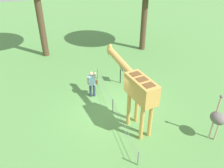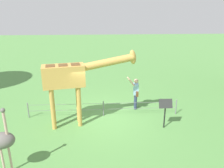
{
  "view_description": "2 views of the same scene",
  "coord_description": "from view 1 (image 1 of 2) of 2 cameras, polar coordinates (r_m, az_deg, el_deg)",
  "views": [
    {
      "loc": [
        -8.86,
        2.66,
        7.38
      ],
      "look_at": [
        -0.66,
        0.31,
        2.1
      ],
      "focal_mm": 36.18,
      "sensor_mm": 36.0,
      "label": 1
    },
    {
      "loc": [
        -0.13,
        -9.61,
        5.07
      ],
      "look_at": [
        0.37,
        -0.53,
        1.82
      ],
      "focal_mm": 36.3,
      "sensor_mm": 36.0,
      "label": 2
    }
  ],
  "objects": [
    {
      "name": "giraffe",
      "position": [
        9.77,
        6.2,
        -0.71
      ],
      "size": [
        4.02,
        1.22,
        3.23
      ],
      "color": "gold",
      "rests_on": "ground_plane"
    },
    {
      "name": "info_sign",
      "position": [
        13.66,
        2.16,
        3.69
      ],
      "size": [
        0.56,
        0.21,
        1.32
      ],
      "color": "black",
      "rests_on": "ground_plane"
    },
    {
      "name": "ground_plane",
      "position": [
        11.83,
        0.57,
        -6.81
      ],
      "size": [
        60.0,
        60.0,
        0.0
      ],
      "primitive_type": "plane",
      "color": "#568E47"
    },
    {
      "name": "ostrich",
      "position": [
        10.54,
        25.12,
        -7.83
      ],
      "size": [
        0.7,
        0.56,
        2.25
      ],
      "color": "#CC9E93",
      "rests_on": "ground_plane"
    },
    {
      "name": "visitor",
      "position": [
        12.46,
        -5.04,
        0.35
      ],
      "size": [
        0.62,
        0.59,
        1.74
      ],
      "color": "navy",
      "rests_on": "ground_plane"
    },
    {
      "name": "wire_fence",
      "position": [
        11.56,
        0.21,
        -5.31
      ],
      "size": [
        7.05,
        0.05,
        0.75
      ],
      "color": "slate",
      "rests_on": "ground_plane"
    }
  ]
}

